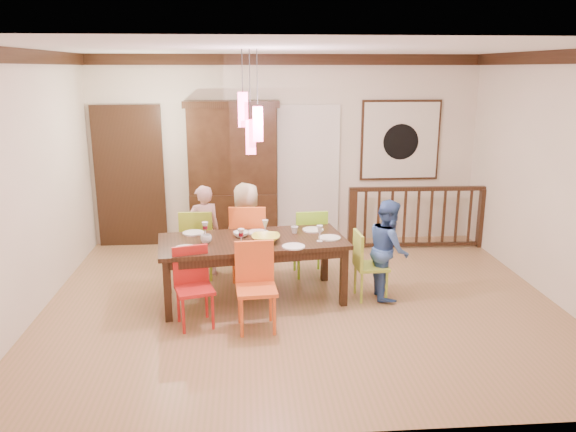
{
  "coord_description": "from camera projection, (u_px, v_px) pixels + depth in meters",
  "views": [
    {
      "loc": [
        -0.64,
        -6.17,
        2.7
      ],
      "look_at": [
        -0.13,
        0.33,
        0.97
      ],
      "focal_mm": 35.0,
      "sensor_mm": 36.0,
      "label": 1
    }
  ],
  "objects": [
    {
      "name": "cup_right",
      "position": [
        295.0,
        230.0,
        6.82
      ],
      "size": [
        0.12,
        0.12,
        0.08
      ],
      "primitive_type": "imported",
      "rotation": [
        0.0,
        0.0,
        -0.38
      ],
      "color": "silver",
      "rests_on": "dining_table"
    },
    {
      "name": "chair_near_mid",
      "position": [
        256.0,
        282.0,
        5.86
      ],
      "size": [
        0.45,
        0.45,
        0.93
      ],
      "rotation": [
        0.0,
        0.0,
        0.07
      ],
      "color": "orange",
      "rests_on": "floor"
    },
    {
      "name": "plate_near_mid",
      "position": [
        294.0,
        247.0,
        6.3
      ],
      "size": [
        0.26,
        0.26,
        0.01
      ],
      "primitive_type": "cylinder",
      "color": "white",
      "rests_on": "dining_table"
    },
    {
      "name": "chair_far_left",
      "position": [
        198.0,
        238.0,
        7.36
      ],
      "size": [
        0.44,
        0.44,
        0.93
      ],
      "rotation": [
        0.0,
        0.0,
        3.1
      ],
      "color": "#9BB928",
      "rests_on": "floor"
    },
    {
      "name": "wall_right",
      "position": [
        558.0,
        179.0,
        6.54
      ],
      "size": [
        0.0,
        5.0,
        5.0
      ],
      "primitive_type": "plane",
      "rotation": [
        1.57,
        0.0,
        -1.57
      ],
      "color": "beige",
      "rests_on": "floor"
    },
    {
      "name": "napkin",
      "position": [
        249.0,
        250.0,
        6.19
      ],
      "size": [
        0.18,
        0.14,
        0.01
      ],
      "primitive_type": "cube",
      "color": "#D83359",
      "rests_on": "dining_table"
    },
    {
      "name": "plate_far_mid",
      "position": [
        258.0,
        232.0,
        6.84
      ],
      "size": [
        0.26,
        0.26,
        0.01
      ],
      "primitive_type": "cylinder",
      "color": "white",
      "rests_on": "dining_table"
    },
    {
      "name": "chair_far_right",
      "position": [
        309.0,
        237.0,
        7.45
      ],
      "size": [
        0.44,
        0.44,
        0.92
      ],
      "rotation": [
        0.0,
        0.0,
        3.21
      ],
      "color": "#87D126",
      "rests_on": "floor"
    },
    {
      "name": "plate_end_right",
      "position": [
        330.0,
        238.0,
        6.62
      ],
      "size": [
        0.26,
        0.26,
        0.01
      ],
      "primitive_type": "cylinder",
      "color": "white",
      "rests_on": "dining_table"
    },
    {
      "name": "plate_far_right",
      "position": [
        313.0,
        230.0,
        6.95
      ],
      "size": [
        0.26,
        0.26,
        0.01
      ],
      "primitive_type": "cylinder",
      "color": "white",
      "rests_on": "dining_table"
    },
    {
      "name": "wine_glass_a",
      "position": [
        205.0,
        230.0,
        6.63
      ],
      "size": [
        0.08,
        0.08,
        0.19
      ],
      "primitive_type": null,
      "color": "#590C19",
      "rests_on": "dining_table"
    },
    {
      "name": "painting",
      "position": [
        400.0,
        140.0,
        8.78
      ],
      "size": [
        1.25,
        0.06,
        1.25
      ],
      "color": "black",
      "rests_on": "wall_back"
    },
    {
      "name": "chair_far_mid",
      "position": [
        249.0,
        236.0,
        7.29
      ],
      "size": [
        0.5,
        0.5,
        1.02
      ],
      "rotation": [
        0.0,
        0.0,
        3.06
      ],
      "color": "orange",
      "rests_on": "floor"
    },
    {
      "name": "china_hutch",
      "position": [
        233.0,
        175.0,
        8.55
      ],
      "size": [
        1.41,
        0.46,
        2.23
      ],
      "color": "black",
      "rests_on": "floor"
    },
    {
      "name": "chair_end_right",
      "position": [
        371.0,
        261.0,
        6.69
      ],
      "size": [
        0.4,
        0.4,
        0.83
      ],
      "rotation": [
        0.0,
        0.0,
        1.63
      ],
      "color": "#AAC83B",
      "rests_on": "floor"
    },
    {
      "name": "wine_glass_d",
      "position": [
        320.0,
        233.0,
        6.49
      ],
      "size": [
        0.08,
        0.08,
        0.19
      ],
      "primitive_type": null,
      "color": "silver",
      "rests_on": "dining_table"
    },
    {
      "name": "balustrade",
      "position": [
        418.0,
        216.0,
        8.59
      ],
      "size": [
        2.15,
        0.14,
        0.96
      ],
      "rotation": [
        0.0,
        0.0,
        -0.03
      ],
      "color": "black",
      "rests_on": "floor"
    },
    {
      "name": "plate_near_left",
      "position": [
        186.0,
        248.0,
        6.23
      ],
      "size": [
        0.26,
        0.26,
        0.01
      ],
      "primitive_type": "cylinder",
      "color": "white",
      "rests_on": "dining_table"
    },
    {
      "name": "wine_glass_b",
      "position": [
        265.0,
        228.0,
        6.72
      ],
      "size": [
        0.08,
        0.08,
        0.19
      ],
      "primitive_type": null,
      "color": "silver",
      "rests_on": "dining_table"
    },
    {
      "name": "wine_glass_c",
      "position": [
        241.0,
        237.0,
        6.35
      ],
      "size": [
        0.08,
        0.08,
        0.19
      ],
      "primitive_type": null,
      "color": "#590C19",
      "rests_on": "dining_table"
    },
    {
      "name": "plate_far_left",
      "position": [
        193.0,
        233.0,
        6.82
      ],
      "size": [
        0.26,
        0.26,
        0.01
      ],
      "primitive_type": "cylinder",
      "color": "white",
      "rests_on": "dining_table"
    },
    {
      "name": "ceiling",
      "position": [
        303.0,
        48.0,
        5.94
      ],
      "size": [
        6.0,
        6.0,
        0.0
      ],
      "primitive_type": "plane",
      "rotation": [
        3.14,
        0.0,
        0.0
      ],
      "color": "white",
      "rests_on": "wall_back"
    },
    {
      "name": "panel_door",
      "position": [
        130.0,
        179.0,
        8.6
      ],
      "size": [
        1.04,
        0.07,
        2.24
      ],
      "primitive_type": "cube",
      "color": "black",
      "rests_on": "wall_back"
    },
    {
      "name": "person_end_right",
      "position": [
        388.0,
        249.0,
        6.71
      ],
      "size": [
        0.47,
        0.6,
        1.2
      ],
      "primitive_type": "imported",
      "rotation": [
        0.0,
        0.0,
        1.54
      ],
      "color": "#3E62AD",
      "rests_on": "floor"
    },
    {
      "name": "small_bowl",
      "position": [
        241.0,
        234.0,
        6.69
      ],
      "size": [
        0.2,
        0.2,
        0.06
      ],
      "primitive_type": "imported",
      "rotation": [
        0.0,
        0.0,
        -0.07
      ],
      "color": "white",
      "rests_on": "dining_table"
    },
    {
      "name": "floor",
      "position": [
        301.0,
        302.0,
        6.69
      ],
      "size": [
        6.0,
        6.0,
        0.0
      ],
      "primitive_type": "plane",
      "color": "#9C7C4B",
      "rests_on": "ground"
    },
    {
      "name": "chair_near_left",
      "position": [
        194.0,
        283.0,
        5.95
      ],
      "size": [
        0.47,
        0.47,
        0.85
      ],
      "rotation": [
        0.0,
        0.0,
        0.27
      ],
      "color": "red",
      "rests_on": "floor"
    },
    {
      "name": "white_doorway",
      "position": [
        308.0,
        176.0,
        8.82
      ],
      "size": [
        0.97,
        0.05,
        2.22
      ],
      "primitive_type": "cube",
      "color": "silver",
      "rests_on": "wall_back"
    },
    {
      "name": "pendant_cluster",
      "position": [
        250.0,
        123.0,
        6.24
      ],
      "size": [
        0.27,
        0.21,
        1.14
      ],
      "color": "#F6497E",
      "rests_on": "ceiling"
    },
    {
      "name": "person_far_mid",
      "position": [
        247.0,
        229.0,
        7.45
      ],
      "size": [
        0.72,
        0.62,
        1.25
      ],
      "primitive_type": "imported",
      "rotation": [
        0.0,
        0.0,
        3.58
      ],
      "color": "beige",
      "rests_on": "floor"
    },
    {
      "name": "dining_table",
      "position": [
        253.0,
        246.0,
        6.61
      ],
      "size": [
        2.28,
        1.27,
        0.75
      ],
      "rotation": [
        0.0,
        0.0,
        0.13
      ],
      "color": "black",
      "rests_on": "floor"
    },
    {
      "name": "wall_left",
      "position": [
        28.0,
        187.0,
        6.09
      ],
      "size": [
        0.0,
        5.0,
        5.0
      ],
      "primitive_type": "plane",
      "rotation": [
        1.57,
        0.0,
        1.57
      ],
      "color": "beige",
      "rests_on": "floor"
    },
    {
      "name": "person_far_left",
      "position": [
        204.0,
        231.0,
        7.38
      ],
      "size": [
        0.53,
        0.44,
        1.23
      ],
      "primitive_type": "imported",
      "rotation": [
        0.0,
        0.0,
        3.53
      ],
      "color": "#D19FA2",
      "rests_on": "floor"
    },
    {
      "name": "serving_bowl",
      "position": [
        266.0,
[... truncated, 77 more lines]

